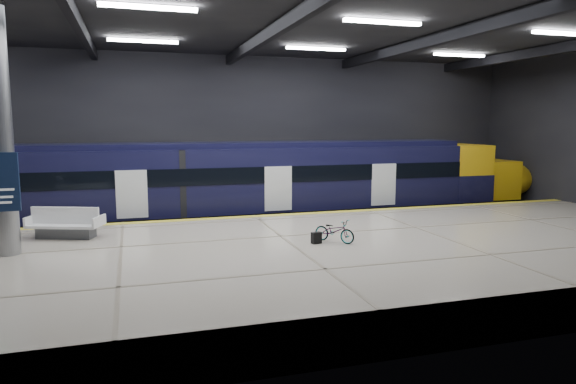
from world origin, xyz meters
name	(u,v)px	position (x,y,z in m)	size (l,w,h in m)	color
ground	(273,261)	(0.00, 0.00, 0.00)	(30.00, 30.00, 0.00)	black
room_shell	(273,95)	(0.00, 0.00, 5.72)	(30.10, 16.10, 8.05)	black
platform	(295,264)	(0.00, -2.50, 0.55)	(30.00, 11.00, 1.10)	beige
safety_strip	(255,216)	(0.00, 2.75, 1.11)	(30.00, 0.40, 0.01)	yellow
rails	(241,228)	(0.00, 5.50, 0.08)	(30.00, 1.52, 0.16)	gray
train	(244,184)	(0.15, 5.50, 2.06)	(29.40, 2.84, 3.79)	black
bench	(66,227)	(-6.72, 0.79, 1.46)	(2.47, 1.69, 1.01)	#595B60
bicycle	(335,231)	(1.35, -2.31, 1.46)	(0.48, 1.37, 0.72)	#99999E
pannier_bag	(316,238)	(0.75, -2.31, 1.28)	(0.30, 0.18, 0.35)	black
info_column	(1,135)	(-8.00, -1.03, 4.46)	(0.90, 0.78, 6.90)	#9EA0A5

